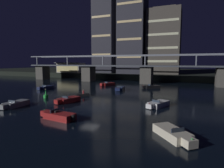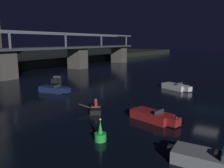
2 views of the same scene
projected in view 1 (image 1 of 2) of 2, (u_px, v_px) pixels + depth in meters
ground_plane at (90, 110)px, 27.51m from camera, size 400.00×400.00×0.00m
far_riverbank at (165, 73)px, 106.20m from camera, size 240.00×80.00×2.20m
river_bridge at (147, 71)px, 61.87m from camera, size 93.54×6.40×9.38m
tower_west_low at (106, 28)px, 86.11m from camera, size 9.70×9.69×41.27m
tower_west_tall at (132, 32)px, 79.79m from camera, size 11.12×9.90×35.65m
tower_central at (164, 42)px, 77.34m from camera, size 13.14×9.67×26.47m
waterfront_pavilion at (71, 68)px, 87.34m from camera, size 12.40×7.40×4.70m
speedboat_near_left at (15, 104)px, 29.88m from camera, size 2.01×5.22×1.16m
speedboat_near_center at (173, 134)px, 17.46m from camera, size 4.20×4.55×1.16m
speedboat_near_right at (151, 87)px, 50.69m from camera, size 4.71×3.95×1.16m
speedboat_mid_left at (58, 116)px, 23.33m from camera, size 5.23×2.21×1.16m
speedboat_mid_center at (68, 100)px, 33.22m from camera, size 2.66×5.20×1.16m
speedboat_mid_right at (108, 84)px, 57.08m from camera, size 3.46×4.92×1.16m
speedboat_far_left at (46, 88)px, 49.27m from camera, size 1.87×5.20×1.16m
speedboat_far_center at (158, 104)px, 29.85m from camera, size 3.15×5.06×1.16m
speedboat_far_right at (120, 88)px, 47.52m from camera, size 2.38×5.23×1.16m
channel_buoy at (46, 96)px, 37.07m from camera, size 0.90×0.90×1.76m
dinghy_with_paddler at (83, 95)px, 39.22m from camera, size 2.76×2.69×1.36m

